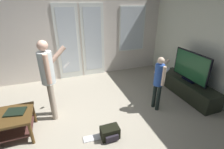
{
  "coord_description": "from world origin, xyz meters",
  "views": [
    {
      "loc": [
        -0.22,
        -2.23,
        2.13
      ],
      "look_at": [
        0.71,
        0.4,
        0.86
      ],
      "focal_mm": 26.08,
      "sensor_mm": 36.0,
      "label": 1
    }
  ],
  "objects_px": {
    "tv_stand": "(186,88)",
    "backpack": "(110,133)",
    "coffee_table": "(1,123)",
    "flat_screen_tv": "(191,67)",
    "laptop_closed": "(15,112)",
    "person_child": "(159,79)",
    "loose_keyboard": "(96,137)",
    "person_adult": "(48,74)"
  },
  "relations": [
    {
      "from": "coffee_table",
      "to": "person_adult",
      "type": "distance_m",
      "value": 1.07
    },
    {
      "from": "person_adult",
      "to": "loose_keyboard",
      "type": "xyz_separation_m",
      "value": [
        0.63,
        -0.84,
        -0.91
      ]
    },
    {
      "from": "backpack",
      "to": "laptop_closed",
      "type": "xyz_separation_m",
      "value": [
        -1.44,
        0.63,
        0.35
      ]
    },
    {
      "from": "tv_stand",
      "to": "person_child",
      "type": "xyz_separation_m",
      "value": [
        -1.01,
        -0.23,
        0.5
      ]
    },
    {
      "from": "person_child",
      "to": "laptop_closed",
      "type": "relative_size",
      "value": 3.85
    },
    {
      "from": "tv_stand",
      "to": "flat_screen_tv",
      "type": "distance_m",
      "value": 0.55
    },
    {
      "from": "backpack",
      "to": "laptop_closed",
      "type": "distance_m",
      "value": 1.61
    },
    {
      "from": "coffee_table",
      "to": "tv_stand",
      "type": "relative_size",
      "value": 0.59
    },
    {
      "from": "coffee_table",
      "to": "laptop_closed",
      "type": "height_order",
      "value": "laptop_closed"
    },
    {
      "from": "flat_screen_tv",
      "to": "loose_keyboard",
      "type": "distance_m",
      "value": 2.61
    },
    {
      "from": "person_adult",
      "to": "person_child",
      "type": "bearing_deg",
      "value": -12.19
    },
    {
      "from": "person_child",
      "to": "backpack",
      "type": "xyz_separation_m",
      "value": [
        -1.2,
        -0.47,
        -0.59
      ]
    },
    {
      "from": "laptop_closed",
      "to": "loose_keyboard",
      "type": "bearing_deg",
      "value": -13.26
    },
    {
      "from": "coffee_table",
      "to": "tv_stand",
      "type": "distance_m",
      "value": 3.88
    },
    {
      "from": "backpack",
      "to": "coffee_table",
      "type": "bearing_deg",
      "value": 160.89
    },
    {
      "from": "person_child",
      "to": "backpack",
      "type": "bearing_deg",
      "value": -158.52
    },
    {
      "from": "backpack",
      "to": "laptop_closed",
      "type": "relative_size",
      "value": 1.03
    },
    {
      "from": "person_child",
      "to": "backpack",
      "type": "relative_size",
      "value": 3.75
    },
    {
      "from": "coffee_table",
      "to": "laptop_closed",
      "type": "xyz_separation_m",
      "value": [
        0.23,
        0.05,
        0.13
      ]
    },
    {
      "from": "tv_stand",
      "to": "loose_keyboard",
      "type": "bearing_deg",
      "value": -165.63
    },
    {
      "from": "tv_stand",
      "to": "loose_keyboard",
      "type": "relative_size",
      "value": 3.67
    },
    {
      "from": "flat_screen_tv",
      "to": "person_child",
      "type": "bearing_deg",
      "value": -167.14
    },
    {
      "from": "coffee_table",
      "to": "person_child",
      "type": "xyz_separation_m",
      "value": [
        2.87,
        -0.11,
        0.37
      ]
    },
    {
      "from": "tv_stand",
      "to": "person_adult",
      "type": "bearing_deg",
      "value": 175.93
    },
    {
      "from": "backpack",
      "to": "loose_keyboard",
      "type": "relative_size",
      "value": 0.69
    },
    {
      "from": "laptop_closed",
      "to": "flat_screen_tv",
      "type": "bearing_deg",
      "value": 12.24
    },
    {
      "from": "flat_screen_tv",
      "to": "loose_keyboard",
      "type": "relative_size",
      "value": 2.25
    },
    {
      "from": "coffee_table",
      "to": "backpack",
      "type": "bearing_deg",
      "value": -19.11
    },
    {
      "from": "flat_screen_tv",
      "to": "tv_stand",
      "type": "bearing_deg",
      "value": -65.29
    },
    {
      "from": "flat_screen_tv",
      "to": "laptop_closed",
      "type": "xyz_separation_m",
      "value": [
        -3.64,
        -0.08,
        -0.28
      ]
    },
    {
      "from": "tv_stand",
      "to": "flat_screen_tv",
      "type": "bearing_deg",
      "value": 114.71
    },
    {
      "from": "flat_screen_tv",
      "to": "coffee_table",
      "type": "bearing_deg",
      "value": -178.19
    },
    {
      "from": "flat_screen_tv",
      "to": "backpack",
      "type": "height_order",
      "value": "flat_screen_tv"
    },
    {
      "from": "tv_stand",
      "to": "coffee_table",
      "type": "bearing_deg",
      "value": -178.25
    },
    {
      "from": "person_adult",
      "to": "backpack",
      "type": "bearing_deg",
      "value": -46.95
    },
    {
      "from": "tv_stand",
      "to": "backpack",
      "type": "height_order",
      "value": "tv_stand"
    },
    {
      "from": "person_child",
      "to": "loose_keyboard",
      "type": "relative_size",
      "value": 2.6
    },
    {
      "from": "flat_screen_tv",
      "to": "person_adult",
      "type": "distance_m",
      "value": 3.07
    },
    {
      "from": "person_adult",
      "to": "backpack",
      "type": "relative_size",
      "value": 4.99
    },
    {
      "from": "flat_screen_tv",
      "to": "backpack",
      "type": "bearing_deg",
      "value": -162.36
    },
    {
      "from": "coffee_table",
      "to": "tv_stand",
      "type": "height_order",
      "value": "coffee_table"
    },
    {
      "from": "coffee_table",
      "to": "laptop_closed",
      "type": "relative_size",
      "value": 3.23
    }
  ]
}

